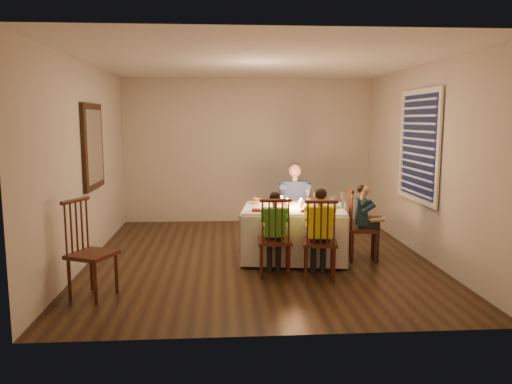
{
  "coord_description": "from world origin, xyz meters",
  "views": [
    {
      "loc": [
        -0.49,
        -6.58,
        1.86
      ],
      "look_at": [
        -0.02,
        0.15,
        0.88
      ],
      "focal_mm": 35.0,
      "sensor_mm": 36.0,
      "label": 1
    }
  ],
  "objects": [
    {
      "name": "dining_table",
      "position": [
        0.46,
        -0.13,
        0.5
      ],
      "size": [
        1.48,
        1.15,
        0.68
      ],
      "rotation": [
        0.0,
        0.0,
        -0.13
      ],
      "color": "white",
      "rests_on": "ground"
    },
    {
      "name": "chair_end",
      "position": [
        1.38,
        -0.24,
        0.0
      ],
      "size": [
        0.43,
        0.45,
        0.96
      ],
      "primitive_type": null,
      "rotation": [
        0.0,
        0.0,
        1.42
      ],
      "color": "#3A1A0F",
      "rests_on": "ground"
    },
    {
      "name": "child_yellow",
      "position": [
        0.66,
        -0.93,
        0.0
      ],
      "size": [
        0.4,
        0.37,
        1.07
      ],
      "primitive_type": null,
      "rotation": [
        0.0,
        0.0,
        3.01
      ],
      "color": "#FFF81B",
      "rests_on": "ground"
    },
    {
      "name": "wall_left",
      "position": [
        -2.25,
        0.0,
        1.3
      ],
      "size": [
        0.02,
        5.0,
        2.6
      ],
      "primitive_type": "cube",
      "color": "beige",
      "rests_on": "ground"
    },
    {
      "name": "adult",
      "position": [
        0.58,
        0.59,
        0.0
      ],
      "size": [
        0.48,
        0.45,
        1.23
      ],
      "primitive_type": null,
      "rotation": [
        0.0,
        0.0,
        -0.11
      ],
      "color": "#32457E",
      "rests_on": "ground"
    },
    {
      "name": "setting_yellow",
      "position": [
        0.74,
        -0.47,
        0.72
      ],
      "size": [
        0.29,
        0.29,
        0.02
      ],
      "primitive_type": "cylinder",
      "rotation": [
        0.0,
        0.0,
        -0.13
      ],
      "color": "silver",
      "rests_on": "dining_table"
    },
    {
      "name": "chair_near_left",
      "position": [
        0.14,
        -0.81,
        0.0
      ],
      "size": [
        0.41,
        0.39,
        0.96
      ],
      "primitive_type": null,
      "rotation": [
        0.0,
        0.0,
        3.09
      ],
      "color": "#3A1A0F",
      "rests_on": "ground"
    },
    {
      "name": "window_blinds",
      "position": [
        2.21,
        0.1,
        1.5
      ],
      "size": [
        0.07,
        1.34,
        1.54
      ],
      "color": "#0C1433",
      "rests_on": "wall_right"
    },
    {
      "name": "chair_near_right",
      "position": [
        0.66,
        -0.93,
        0.0
      ],
      "size": [
        0.44,
        0.42,
        0.96
      ],
      "primitive_type": null,
      "rotation": [
        0.0,
        0.0,
        3.01
      ],
      "color": "#3A1A0F",
      "rests_on": "ground"
    },
    {
      "name": "candle_right",
      "position": [
        0.56,
        -0.15,
        0.76
      ],
      "size": [
        0.06,
        0.06,
        0.1
      ],
      "primitive_type": "cylinder",
      "color": "white",
      "rests_on": "dining_table"
    },
    {
      "name": "orange_fruit",
      "position": [
        0.66,
        -0.11,
        0.75
      ],
      "size": [
        0.08,
        0.08,
        0.08
      ],
      "primitive_type": "sphere",
      "color": "#FF9F15",
      "rests_on": "dining_table"
    },
    {
      "name": "setting_adult",
      "position": [
        0.52,
        0.11,
        0.72
      ],
      "size": [
        0.29,
        0.29,
        0.02
      ],
      "primitive_type": "cylinder",
      "rotation": [
        0.0,
        0.0,
        -0.13
      ],
      "color": "silver",
      "rests_on": "dining_table"
    },
    {
      "name": "wall_back",
      "position": [
        0.0,
        2.5,
        1.3
      ],
      "size": [
        4.5,
        0.02,
        2.6
      ],
      "primitive_type": "cube",
      "color": "beige",
      "rests_on": "ground"
    },
    {
      "name": "serving_bowl",
      "position": [
        0.01,
        0.22,
        0.73
      ],
      "size": [
        0.24,
        0.24,
        0.05
      ],
      "primitive_type": "imported",
      "rotation": [
        0.0,
        0.0,
        -0.25
      ],
      "color": "silver",
      "rests_on": "dining_table"
    },
    {
      "name": "candle_left",
      "position": [
        0.37,
        -0.12,
        0.76
      ],
      "size": [
        0.06,
        0.06,
        0.1
      ],
      "primitive_type": "cylinder",
      "color": "white",
      "rests_on": "dining_table"
    },
    {
      "name": "wall_mirror",
      "position": [
        -2.22,
        0.3,
        1.5
      ],
      "size": [
        0.06,
        0.95,
        1.15
      ],
      "color": "black",
      "rests_on": "wall_left"
    },
    {
      "name": "squash",
      "position": [
        -0.03,
        0.22,
        0.75
      ],
      "size": [
        0.09,
        0.09,
        0.09
      ],
      "primitive_type": "sphere",
      "color": "gold",
      "rests_on": "dining_table"
    },
    {
      "name": "setting_teal",
      "position": [
        0.94,
        -0.17,
        0.72
      ],
      "size": [
        0.29,
        0.29,
        0.02
      ],
      "primitive_type": "cylinder",
      "rotation": [
        0.0,
        0.0,
        -0.13
      ],
      "color": "silver",
      "rests_on": "dining_table"
    },
    {
      "name": "child_green",
      "position": [
        0.14,
        -0.81,
        0.0
      ],
      "size": [
        0.34,
        0.31,
        1.02
      ],
      "primitive_type": null,
      "rotation": [
        0.0,
        0.0,
        3.09
      ],
      "color": "green",
      "rests_on": "ground"
    },
    {
      "name": "ground",
      "position": [
        0.0,
        0.0,
        0.0
      ],
      "size": [
        5.0,
        5.0,
        0.0
      ],
      "primitive_type": "plane",
      "color": "black",
      "rests_on": "ground"
    },
    {
      "name": "setting_green",
      "position": [
        0.12,
        -0.39,
        0.72
      ],
      "size": [
        0.29,
        0.29,
        0.02
      ],
      "primitive_type": "cylinder",
      "rotation": [
        0.0,
        0.0,
        -0.13
      ],
      "color": "silver",
      "rests_on": "dining_table"
    },
    {
      "name": "chair_extra",
      "position": [
        -1.85,
        -1.41,
        0.0
      ],
      "size": [
        0.55,
        0.56,
        1.05
      ],
      "primitive_type": null,
      "rotation": [
        0.0,
        0.0,
        1.14
      ],
      "color": "#3A1A0F",
      "rests_on": "ground"
    },
    {
      "name": "wall_right",
      "position": [
        2.25,
        0.0,
        1.3
      ],
      "size": [
        0.02,
        5.0,
        2.6
      ],
      "primitive_type": "cube",
      "color": "beige",
      "rests_on": "ground"
    },
    {
      "name": "chair_adult",
      "position": [
        0.58,
        0.59,
        0.0
      ],
      "size": [
        0.43,
        0.42,
        0.96
      ],
      "primitive_type": null,
      "rotation": [
        0.0,
        0.0,
        -0.11
      ],
      "color": "#3A1A0F",
      "rests_on": "ground"
    },
    {
      "name": "ceiling",
      "position": [
        0.0,
        0.0,
        2.6
      ],
      "size": [
        5.0,
        5.0,
        0.0
      ],
      "primitive_type": "plane",
      "color": "white",
      "rests_on": "wall_back"
    },
    {
      "name": "child_teal",
      "position": [
        1.38,
        -0.24,
        0.0
      ],
      "size": [
        0.34,
        0.36,
        1.01
      ],
      "primitive_type": null,
      "rotation": [
        0.0,
        0.0,
        1.42
      ],
      "color": "#172F3B",
      "rests_on": "ground"
    }
  ]
}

